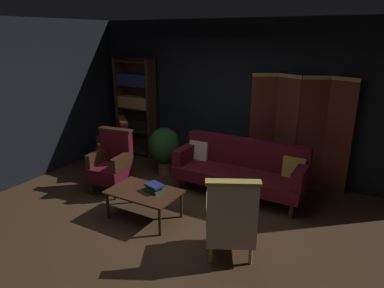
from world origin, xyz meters
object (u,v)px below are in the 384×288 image
object	(u,v)px
armchair_wing_left	(115,148)
armchair_gilt_accent	(231,219)
coffee_table	(144,194)
book_navy_cloth	(155,185)
folding_screen	(299,129)
book_red_leather	(155,187)
velvet_couch	(241,167)
potted_plant	(164,148)
bookshelf	(136,105)
armchair_wing_right	(112,163)
book_green_cloth	(155,190)

from	to	relation	value
armchair_wing_left	armchair_gilt_accent	bearing A→B (deg)	-24.06
coffee_table	book_navy_cloth	distance (m)	0.21
folding_screen	book_red_leather	world-z (taller)	folding_screen
velvet_couch	armchair_gilt_accent	xyz separation A→B (m)	(0.53, -1.64, 0.04)
potted_plant	folding_screen	bearing A→B (deg)	19.16
folding_screen	coffee_table	xyz separation A→B (m)	(-1.57, -2.28, -0.61)
velvet_couch	armchair_wing_left	bearing A→B (deg)	-171.82
bookshelf	armchair_wing_left	bearing A→B (deg)	-73.89
coffee_table	armchair_gilt_accent	size ratio (longest dim) A/B	0.96
armchair_wing_right	book_red_leather	distance (m)	1.23
bookshelf	book_navy_cloth	bearing A→B (deg)	-47.22
velvet_couch	armchair_wing_left	world-z (taller)	armchair_wing_left
bookshelf	book_navy_cloth	xyz separation A→B (m)	(1.95, -2.11, -0.57)
book_green_cloth	armchair_wing_right	bearing A→B (deg)	160.53
armchair_gilt_accent	potted_plant	bearing A→B (deg)	140.41
book_red_leather	bookshelf	bearing A→B (deg)	132.78
armchair_gilt_accent	book_green_cloth	xyz separation A→B (m)	(-1.28, 0.28, -0.05)
folding_screen	armchair_wing_left	size ratio (longest dim) A/B	1.83
book_red_leather	armchair_wing_right	bearing A→B (deg)	160.53
folding_screen	bookshelf	size ratio (longest dim) A/B	0.93
armchair_wing_left	book_red_leather	xyz separation A→B (m)	(1.64, -1.02, -0.01)
folding_screen	velvet_couch	size ratio (longest dim) A/B	0.90
armchair_wing_right	book_green_cloth	xyz separation A→B (m)	(1.16, -0.41, -0.05)
velvet_couch	potted_plant	distance (m)	1.55
folding_screen	velvet_couch	bearing A→B (deg)	-129.04
coffee_table	armchair_wing_right	bearing A→B (deg)	154.83
velvet_couch	armchair_wing_right	world-z (taller)	armchair_wing_right
book_red_leather	folding_screen	bearing A→B (deg)	57.01
armchair_gilt_accent	book_navy_cloth	bearing A→B (deg)	167.75
book_red_leather	book_navy_cloth	bearing A→B (deg)	-26.57
folding_screen	book_red_leather	distance (m)	2.69
potted_plant	book_green_cloth	world-z (taller)	potted_plant
folding_screen	coffee_table	size ratio (longest dim) A/B	1.90
book_navy_cloth	book_green_cloth	bearing A→B (deg)	180.00
velvet_couch	coffee_table	distance (m)	1.69
book_green_cloth	book_red_leather	bearing A→B (deg)	135.00
coffee_table	book_navy_cloth	xyz separation A→B (m)	(0.13, 0.07, 0.14)
bookshelf	armchair_gilt_accent	bearing A→B (deg)	-36.46
armchair_wing_left	book_navy_cloth	xyz separation A→B (m)	(1.64, -1.02, 0.02)
bookshelf	book_green_cloth	xyz separation A→B (m)	(1.95, -2.11, -0.64)
coffee_table	book_red_leather	distance (m)	0.18
coffee_table	book_green_cloth	distance (m)	0.17
folding_screen	book_navy_cloth	distance (m)	2.68
folding_screen	armchair_gilt_accent	size ratio (longest dim) A/B	1.83
velvet_couch	book_red_leather	bearing A→B (deg)	-118.76
armchair_gilt_accent	folding_screen	bearing A→B (deg)	86.31
armchair_gilt_accent	bookshelf	bearing A→B (deg)	143.54
armchair_gilt_accent	book_green_cloth	world-z (taller)	armchair_gilt_accent
armchair_wing_right	bookshelf	bearing A→B (deg)	115.04
potted_plant	book_red_leather	size ratio (longest dim) A/B	4.54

